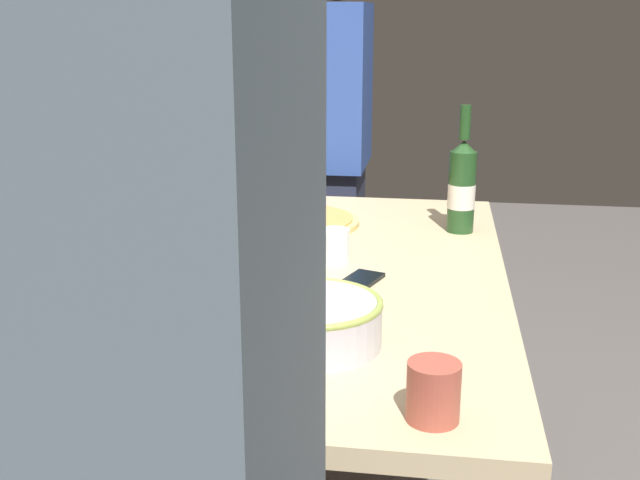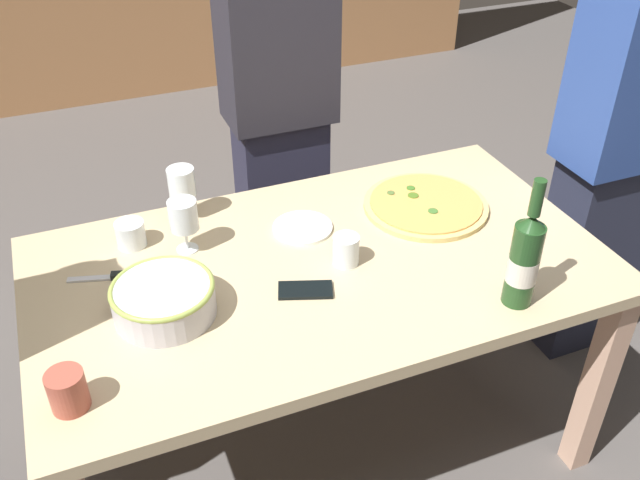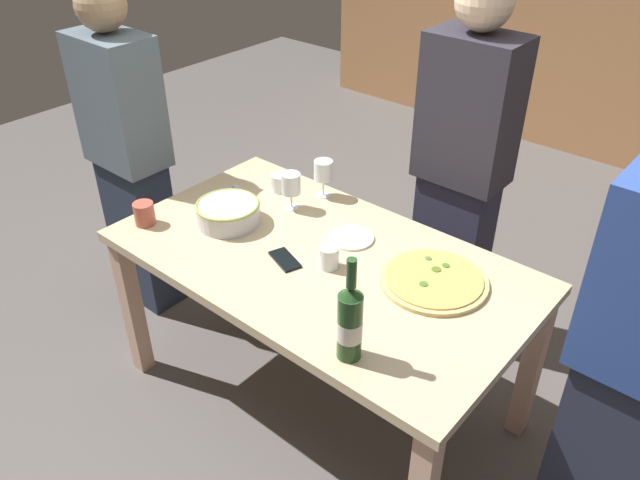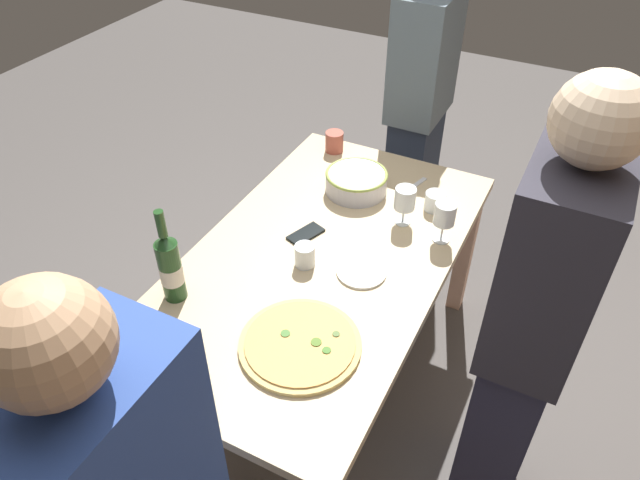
% 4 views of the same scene
% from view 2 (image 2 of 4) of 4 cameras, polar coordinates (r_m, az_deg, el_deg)
% --- Properties ---
extents(ground_plane, '(8.00, 8.00, 0.00)m').
position_cam_2_polar(ground_plane, '(2.48, 0.00, -15.85)').
color(ground_plane, '#55504E').
extents(dining_table, '(1.60, 0.90, 0.75)m').
position_cam_2_polar(dining_table, '(2.01, 0.00, -3.96)').
color(dining_table, tan).
rests_on(dining_table, ground).
extents(pizza, '(0.39, 0.39, 0.02)m').
position_cam_2_polar(pizza, '(2.21, 8.63, 2.85)').
color(pizza, '#D4B86C').
rests_on(pizza, dining_table).
extents(serving_bowl, '(0.26, 0.26, 0.09)m').
position_cam_2_polar(serving_bowl, '(1.79, -12.67, -4.69)').
color(serving_bowl, silver).
rests_on(serving_bowl, dining_table).
extents(wine_bottle, '(0.08, 0.08, 0.36)m').
position_cam_2_polar(wine_bottle, '(1.81, 16.36, -1.52)').
color(wine_bottle, '#1F431E').
rests_on(wine_bottle, dining_table).
extents(wine_glass_near_pizza, '(0.08, 0.08, 0.17)m').
position_cam_2_polar(wine_glass_near_pizza, '(2.12, -11.25, 4.58)').
color(wine_glass_near_pizza, white).
rests_on(wine_glass_near_pizza, dining_table).
extents(wine_glass_by_bottle, '(0.08, 0.08, 0.16)m').
position_cam_2_polar(wine_glass_by_bottle, '(1.98, -11.12, 1.92)').
color(wine_glass_by_bottle, white).
rests_on(wine_glass_by_bottle, dining_table).
extents(cup_amber, '(0.08, 0.08, 0.10)m').
position_cam_2_polar(cup_amber, '(1.62, -19.94, -11.50)').
color(cup_amber, '#AB4E3D').
rests_on(cup_amber, dining_table).
extents(cup_ceramic, '(0.07, 0.07, 0.09)m').
position_cam_2_polar(cup_ceramic, '(1.93, 2.14, -0.82)').
color(cup_ceramic, white).
rests_on(cup_ceramic, dining_table).
extents(cup_spare, '(0.08, 0.08, 0.08)m').
position_cam_2_polar(cup_spare, '(2.07, -15.23, 0.48)').
color(cup_spare, white).
rests_on(cup_spare, dining_table).
extents(side_plate, '(0.18, 0.18, 0.01)m').
position_cam_2_polar(side_plate, '(2.09, -1.44, 1.02)').
color(side_plate, white).
rests_on(side_plate, dining_table).
extents(cell_phone, '(0.16, 0.11, 0.01)m').
position_cam_2_polar(cell_phone, '(1.85, -1.20, -4.11)').
color(cell_phone, black).
rests_on(cell_phone, dining_table).
extents(pizza_knife, '(0.17, 0.07, 0.02)m').
position_cam_2_polar(pizza_knife, '(1.98, -16.89, -2.89)').
color(pizza_knife, silver).
rests_on(pizza_knife, dining_table).
extents(person_host, '(0.41, 0.24, 1.61)m').
position_cam_2_polar(person_host, '(2.58, 23.33, 6.60)').
color(person_host, '#262A3E').
rests_on(person_host, ground).
extents(person_guest_left, '(0.38, 0.24, 1.68)m').
position_cam_2_polar(person_guest_left, '(2.57, -3.38, 10.58)').
color(person_guest_left, '#28273C').
rests_on(person_guest_left, ground).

